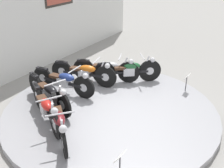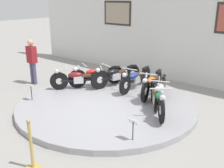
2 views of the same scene
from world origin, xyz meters
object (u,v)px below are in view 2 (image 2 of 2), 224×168
object	(u,v)px
info_placard_front_centre	(133,125)
motorcycle_green	(157,98)
motorcycle_black	(115,75)
motorcycle_blue	(135,78)
info_placard_front_left	(31,89)
stanchion_post_right_of_entry	(32,152)
motorcycle_orange	(152,83)
motorcycle_red	(95,75)
visitor_standing	(32,59)
motorcycle_maroon	(78,78)
motorcycle_silver	(160,91)

from	to	relation	value
info_placard_front_centre	motorcycle_green	bearing A→B (deg)	101.73
motorcycle_black	info_placard_front_centre	bearing A→B (deg)	-45.85
motorcycle_blue	info_placard_front_left	distance (m)	3.32
motorcycle_blue	stanchion_post_right_of_entry	size ratio (longest dim) A/B	1.92
motorcycle_orange	stanchion_post_right_of_entry	xyz separation A→B (m)	(0.09, -4.45, -0.19)
motorcycle_red	motorcycle_blue	world-z (taller)	motorcycle_red
visitor_standing	motorcycle_blue	bearing A→B (deg)	23.50
motorcycle_maroon	info_placard_front_centre	bearing A→B (deg)	-25.85
motorcycle_maroon	motorcycle_orange	size ratio (longest dim) A/B	0.77
motorcycle_black	motorcycle_silver	world-z (taller)	motorcycle_black
visitor_standing	stanchion_post_right_of_entry	distance (m)	5.33
motorcycle_black	motorcycle_blue	world-z (taller)	motorcycle_black
motorcycle_green	stanchion_post_right_of_entry	xyz separation A→B (m)	(-0.68, -3.43, -0.20)
motorcycle_red	motorcycle_orange	distance (m)	2.03
motorcycle_silver	motorcycle_orange	bearing A→B (deg)	141.63
motorcycle_silver	visitor_standing	xyz separation A→B (m)	(-4.76, -0.95, 0.40)
motorcycle_black	motorcycle_red	bearing A→B (deg)	-141.87
motorcycle_orange	info_placard_front_centre	distance (m)	2.85
motorcycle_orange	info_placard_front_centre	xyz separation A→B (m)	(1.11, -2.62, -0.02)
motorcycle_orange	motorcycle_red	bearing A→B (deg)	-167.93
motorcycle_black	motorcycle_green	world-z (taller)	motorcycle_green
stanchion_post_right_of_entry	motorcycle_black	bearing A→B (deg)	109.00
motorcycle_maroon	motorcycle_orange	bearing A→B (deg)	24.61
info_placard_front_centre	stanchion_post_right_of_entry	world-z (taller)	stanchion_post_right_of_entry
motorcycle_black	info_placard_front_centre	size ratio (longest dim) A/B	3.75
motorcycle_maroon	info_placard_front_centre	xyz separation A→B (m)	(3.32, -1.61, -0.00)
motorcycle_orange	info_placard_front_left	world-z (taller)	motorcycle_orange
info_placard_front_centre	stanchion_post_right_of_entry	xyz separation A→B (m)	(-1.02, -1.82, -0.17)
motorcycle_orange	motorcycle_green	size ratio (longest dim) A/B	1.22
motorcycle_black	stanchion_post_right_of_entry	size ratio (longest dim) A/B	1.87
motorcycle_silver	motorcycle_green	bearing A→B (deg)	-68.30
motorcycle_black	motorcycle_green	bearing A→B (deg)	-24.60
motorcycle_red	stanchion_post_right_of_entry	distance (m)	4.53
motorcycle_green	motorcycle_silver	bearing A→B (deg)	111.70
motorcycle_red	info_placard_front_left	world-z (taller)	motorcycle_red
motorcycle_black	stanchion_post_right_of_entry	xyz separation A→B (m)	(1.53, -4.45, -0.20)
motorcycle_black	stanchion_post_right_of_entry	distance (m)	4.71
motorcycle_maroon	info_placard_front_left	bearing A→B (deg)	-101.61
motorcycle_orange	visitor_standing	bearing A→B (deg)	-162.00
stanchion_post_right_of_entry	motorcycle_green	bearing A→B (deg)	78.76
motorcycle_silver	motorcycle_green	xyz separation A→B (m)	(0.23, -0.59, 0.01)
motorcycle_red	motorcycle_blue	bearing A→B (deg)	24.48
motorcycle_red	motorcycle_green	bearing A→B (deg)	-12.06
motorcycle_silver	info_placard_front_left	size ratio (longest dim) A/B	3.66
motorcycle_maroon	stanchion_post_right_of_entry	world-z (taller)	stanchion_post_right_of_entry
motorcycle_orange	stanchion_post_right_of_entry	world-z (taller)	stanchion_post_right_of_entry
motorcycle_blue	stanchion_post_right_of_entry	bearing A→B (deg)	-80.07
motorcycle_maroon	motorcycle_blue	distance (m)	1.90
motorcycle_blue	visitor_standing	size ratio (longest dim) A/B	1.19
info_placard_front_centre	motorcycle_maroon	bearing A→B (deg)	154.15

